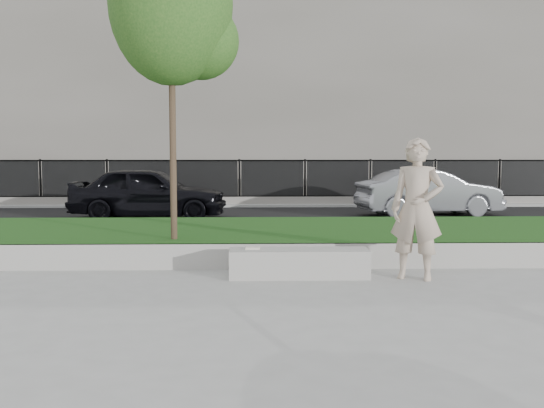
{
  "coord_description": "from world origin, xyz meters",
  "views": [
    {
      "loc": [
        -0.07,
        -8.27,
        1.79
      ],
      "look_at": [
        0.19,
        1.2,
        1.0
      ],
      "focal_mm": 40.0,
      "sensor_mm": 36.0,
      "label": 1
    }
  ],
  "objects_px": {
    "car_silver": "(429,192)",
    "book": "(253,248)",
    "stone_bench": "(299,263)",
    "young_tree": "(176,11)",
    "man": "(417,209)",
    "car_dark": "(149,192)"
  },
  "relations": [
    {
      "from": "man",
      "to": "book",
      "type": "xyz_separation_m",
      "value": [
        -2.34,
        0.19,
        -0.59
      ]
    },
    {
      "from": "car_dark",
      "to": "car_silver",
      "type": "xyz_separation_m",
      "value": [
        7.81,
        0.61,
        -0.05
      ]
    },
    {
      "from": "stone_bench",
      "to": "man",
      "type": "bearing_deg",
      "value": -5.14
    },
    {
      "from": "book",
      "to": "stone_bench",
      "type": "bearing_deg",
      "value": -0.26
    },
    {
      "from": "book",
      "to": "car_silver",
      "type": "distance_m",
      "value": 9.68
    },
    {
      "from": "stone_bench",
      "to": "car_silver",
      "type": "relative_size",
      "value": 0.5
    },
    {
      "from": "car_dark",
      "to": "car_silver",
      "type": "height_order",
      "value": "car_dark"
    },
    {
      "from": "man",
      "to": "young_tree",
      "type": "distance_m",
      "value": 4.89
    },
    {
      "from": "man",
      "to": "book",
      "type": "distance_m",
      "value": 2.42
    },
    {
      "from": "car_silver",
      "to": "car_dark",
      "type": "bearing_deg",
      "value": 86.21
    },
    {
      "from": "man",
      "to": "car_silver",
      "type": "distance_m",
      "value": 8.9
    },
    {
      "from": "young_tree",
      "to": "car_dark",
      "type": "distance_m",
      "value": 7.48
    },
    {
      "from": "book",
      "to": "car_dark",
      "type": "bearing_deg",
      "value": 113.59
    },
    {
      "from": "stone_bench",
      "to": "young_tree",
      "type": "relative_size",
      "value": 0.4
    },
    {
      "from": "man",
      "to": "book",
      "type": "height_order",
      "value": "man"
    },
    {
      "from": "car_silver",
      "to": "book",
      "type": "bearing_deg",
      "value": 140.92
    },
    {
      "from": "book",
      "to": "young_tree",
      "type": "height_order",
      "value": "young_tree"
    },
    {
      "from": "car_dark",
      "to": "stone_bench",
      "type": "bearing_deg",
      "value": -153.01
    },
    {
      "from": "man",
      "to": "car_silver",
      "type": "relative_size",
      "value": 0.5
    },
    {
      "from": "young_tree",
      "to": "car_dark",
      "type": "relative_size",
      "value": 1.21
    },
    {
      "from": "stone_bench",
      "to": "young_tree",
      "type": "distance_m",
      "value": 4.47
    },
    {
      "from": "book",
      "to": "young_tree",
      "type": "relative_size",
      "value": 0.04
    }
  ]
}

